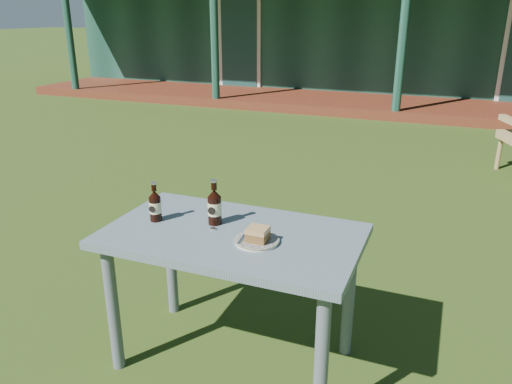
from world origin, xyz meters
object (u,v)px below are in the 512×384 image
at_px(cake_slice, 258,234).
at_px(cola_bottle_far, 155,205).
at_px(cafe_table, 233,252).
at_px(cola_bottle_near, 215,206).
at_px(plate, 257,241).

height_order(cake_slice, cola_bottle_far, cola_bottle_far).
distance_m(cafe_table, cola_bottle_far, 0.45).
bearing_deg(cola_bottle_far, cake_slice, -5.19).
bearing_deg(cola_bottle_near, cafe_table, -26.99).
bearing_deg(plate, cake_slice, -44.25).
xyz_separation_m(plate, cola_bottle_near, (-0.27, 0.12, 0.08)).
distance_m(plate, cola_bottle_near, 0.30).
xyz_separation_m(cafe_table, cola_bottle_far, (-0.41, -0.01, 0.18)).
bearing_deg(cake_slice, cola_bottle_far, 174.81).
relative_size(cake_slice, cola_bottle_far, 0.46).
bearing_deg(cake_slice, plate, 135.75).
bearing_deg(cola_bottle_near, cola_bottle_far, -165.70).
bearing_deg(plate, cola_bottle_near, 156.23).
relative_size(plate, cake_slice, 2.22).
distance_m(cake_slice, cola_bottle_far, 0.57).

